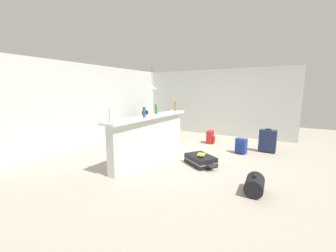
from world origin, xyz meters
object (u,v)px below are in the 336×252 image
object	(u,v)px
duffel_bag_black	(254,185)
backpack_red	(210,137)
suitcase_flat_black	(201,160)
book_stack	(201,155)
dining_chair_far_side	(143,121)
bottle_clear	(111,116)
bottle_blue	(144,112)
pendant_lamp	(152,87)
backpack_blue	(241,146)
bottle_green	(156,109)
bottle_amber	(175,106)
dining_chair_near_partition	(166,124)
suitcase_upright_navy	(268,141)
dining_table	(152,119)

from	to	relation	value
duffel_bag_black	backpack_red	xyz separation A→B (m)	(2.87, 1.74, 0.05)
suitcase_flat_black	book_stack	size ratio (longest dim) A/B	3.13
dining_chair_far_side	suitcase_flat_black	xyz separation A→B (m)	(-2.16, -3.27, -0.41)
bottle_clear	bottle_blue	size ratio (longest dim) A/B	1.08
dining_chair_far_side	pendant_lamp	world-z (taller)	pendant_lamp
bottle_clear	backpack_blue	xyz separation A→B (m)	(2.87, -1.94, -1.03)
bottle_green	bottle_amber	size ratio (longest dim) A/B	0.91
dining_chair_far_side	dining_chair_near_partition	bearing A→B (deg)	-96.51
dining_chair_near_partition	bottle_green	bearing A→B (deg)	-156.32
bottle_clear	suitcase_upright_navy	xyz separation A→B (m)	(3.38, -2.55, -0.90)
dining_chair_near_partition	suitcase_upright_navy	xyz separation A→B (m)	(-0.14, -3.40, -0.19)
dining_chair_far_side	backpack_blue	bearing A→B (deg)	-101.22
bottle_blue	dining_chair_near_partition	bearing A→B (deg)	20.75
backpack_red	duffel_bag_black	bearing A→B (deg)	-148.77
dining_chair_far_side	backpack_red	xyz separation A→B (m)	(-0.12, -2.82, -0.31)
bottle_clear	bottle_green	xyz separation A→B (m)	(1.66, 0.04, 0.00)
dining_table	pendant_lamp	xyz separation A→B (m)	(0.01, -0.00, 1.19)
pendant_lamp	bottle_clear	bearing A→B (deg)	-157.92
bottle_amber	suitcase_flat_black	size ratio (longest dim) A/B	0.32
bottle_green	dining_chair_far_side	distance (m)	2.86
backpack_blue	book_stack	xyz separation A→B (m)	(-1.41, 0.61, 0.05)
bottle_amber	backpack_red	bearing A→B (deg)	-38.42
suitcase_flat_black	dining_table	bearing A→B (deg)	53.32
bottle_blue	suitcase_flat_black	size ratio (longest dim) A/B	0.27
bottle_clear	book_stack	distance (m)	2.20
bottle_clear	backpack_blue	bearing A→B (deg)	-34.01
bottle_blue	bottle_clear	bearing A→B (deg)	171.28
dining_table	bottle_clear	bearing A→B (deg)	-157.82
bottle_clear	bottle_blue	xyz separation A→B (m)	(0.90, -0.14, -0.01)
bottle_blue	suitcase_upright_navy	xyz separation A→B (m)	(2.48, -2.41, -0.89)
bottle_amber	pendant_lamp	xyz separation A→B (m)	(1.00, 1.50, 0.59)
backpack_blue	bottle_green	bearing A→B (deg)	121.38
backpack_blue	suitcase_upright_navy	size ratio (longest dim) A/B	0.63
bottle_blue	bottle_green	bearing A→B (deg)	13.16
suitcase_flat_black	duffel_bag_black	distance (m)	1.53
bottle_green	duffel_bag_black	bearing A→B (deg)	-111.05
bottle_green	pendant_lamp	size ratio (longest dim) A/B	0.33
pendant_lamp	suitcase_flat_black	xyz separation A→B (m)	(-2.05, -2.74, -1.73)
dining_chair_near_partition	backpack_blue	distance (m)	2.88
duffel_bag_black	backpack_blue	size ratio (longest dim) A/B	1.18
bottle_clear	dining_table	distance (m)	3.86
backpack_blue	book_stack	bearing A→B (deg)	156.66
bottle_green	pendant_lamp	xyz separation A→B (m)	(1.87, 1.39, 0.60)
pendant_lamp	book_stack	size ratio (longest dim) A/B	2.79
dining_table	suitcase_upright_navy	distance (m)	4.00
suitcase_upright_navy	suitcase_flat_black	bearing A→B (deg)	146.68
dining_table	duffel_bag_black	distance (m)	4.98
bottle_blue	suitcase_upright_navy	distance (m)	3.57
dining_table	dining_chair_near_partition	xyz separation A→B (m)	(-0.01, -0.59, -0.13)
bottle_amber	suitcase_flat_black	distance (m)	1.98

